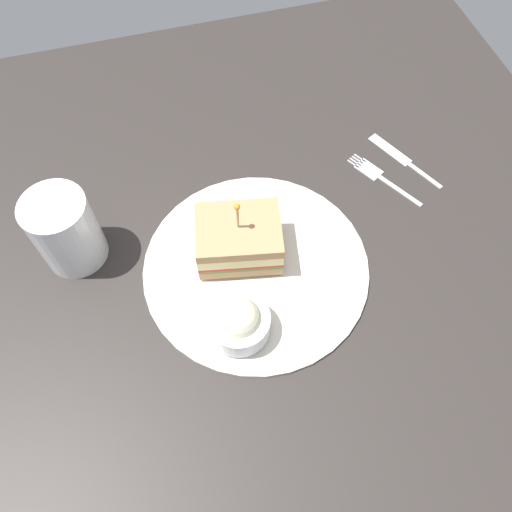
% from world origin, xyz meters
% --- Properties ---
extents(ground_plane, '(0.98, 0.98, 0.02)m').
position_xyz_m(ground_plane, '(0.00, 0.00, -0.01)').
color(ground_plane, '#2D2826').
extents(plate, '(0.28, 0.28, 0.01)m').
position_xyz_m(plate, '(0.00, 0.00, 0.00)').
color(plate, silver).
rests_on(plate, ground_plane).
extents(sandwich_half_center, '(0.10, 0.11, 0.10)m').
position_xyz_m(sandwich_half_center, '(0.03, 0.01, 0.04)').
color(sandwich_half_center, tan).
rests_on(sandwich_half_center, plate).
extents(coleslaw_bowl, '(0.07, 0.07, 0.05)m').
position_xyz_m(coleslaw_bowl, '(-0.08, 0.04, 0.03)').
color(coleslaw_bowl, white).
rests_on(coleslaw_bowl, plate).
extents(drink_glass, '(0.08, 0.08, 0.10)m').
position_xyz_m(drink_glass, '(0.08, 0.21, 0.04)').
color(drink_glass, beige).
rests_on(drink_glass, ground_plane).
extents(fork, '(0.11, 0.07, 0.00)m').
position_xyz_m(fork, '(0.09, -0.20, 0.00)').
color(fork, silver).
rests_on(fork, ground_plane).
extents(knife, '(0.12, 0.06, 0.00)m').
position_xyz_m(knife, '(0.11, -0.25, 0.00)').
color(knife, silver).
rests_on(knife, ground_plane).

